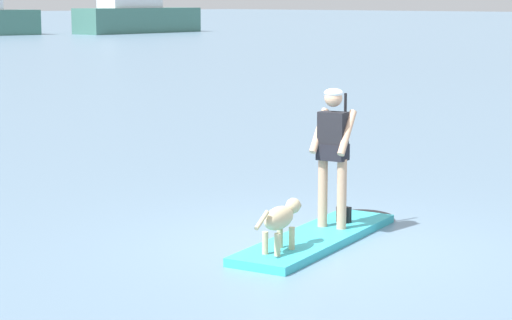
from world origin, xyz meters
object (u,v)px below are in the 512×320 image
(dog, at_px, (281,219))
(moored_boat_port, at_px, (137,15))
(person_paddler, at_px, (333,147))
(paddleboard, at_px, (325,235))

(dog, height_order, moored_boat_port, moored_boat_port)
(person_paddler, relative_size, moored_boat_port, 0.14)
(paddleboard, distance_m, moored_boat_port, 75.69)
(moored_boat_port, bearing_deg, person_paddler, -128.26)
(paddleboard, height_order, person_paddler, person_paddler)
(person_paddler, bearing_deg, dog, -166.91)
(paddleboard, relative_size, moored_boat_port, 0.28)
(paddleboard, bearing_deg, person_paddler, 13.09)
(dog, relative_size, moored_boat_port, 0.08)
(person_paddler, distance_m, moored_boat_port, 75.51)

